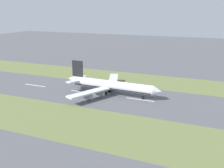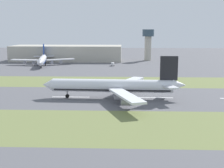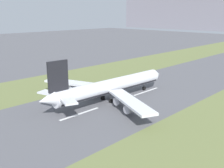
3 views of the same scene
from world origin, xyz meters
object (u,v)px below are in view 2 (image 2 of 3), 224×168
at_px(terminal_building, 67,53).
at_px(service_truck, 113,64).
at_px(airplane_main_jet, 116,86).
at_px(airplane_parked_apron, 43,59).
at_px(control_tower, 148,41).

height_order(terminal_building, service_truck, terminal_building).
distance_m(terminal_building, service_truck, 65.39).
xyz_separation_m(airplane_main_jet, airplane_parked_apron, (132.96, 69.56, -0.59)).
distance_m(control_tower, service_truck, 63.74).
bearing_deg(service_truck, control_tower, -34.58).
bearing_deg(terminal_building, airplane_main_jet, -162.58).
bearing_deg(control_tower, airplane_parked_apron, 117.32).
distance_m(control_tower, airplane_parked_apron, 110.79).
bearing_deg(control_tower, airplane_main_jet, 171.30).
bearing_deg(airplane_parked_apron, terminal_building, -18.20).
xyz_separation_m(control_tower, airplane_parked_apron, (-50.42, 97.61, -14.28)).
distance_m(airplane_main_jet, airplane_parked_apron, 150.06).
bearing_deg(service_truck, airplane_parked_apron, 90.08).
distance_m(airplane_main_jet, control_tower, 186.02).
height_order(airplane_main_jet, control_tower, control_tower).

